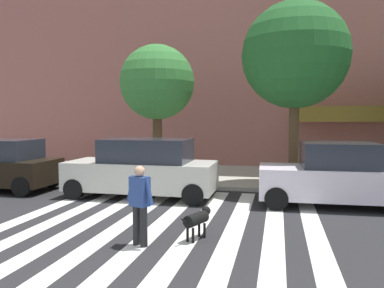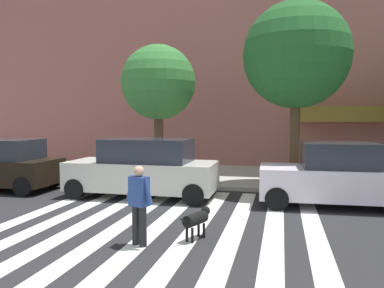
{
  "view_description": "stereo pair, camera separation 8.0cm",
  "coord_description": "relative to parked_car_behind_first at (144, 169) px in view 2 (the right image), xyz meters",
  "views": [
    {
      "loc": [
        1.86,
        -1.35,
        2.62
      ],
      "look_at": [
        -0.26,
        8.01,
        1.94
      ],
      "focal_mm": 35.83,
      "sensor_mm": 36.0,
      "label": 1
    },
    {
      "loc": [
        1.94,
        -1.34,
        2.62
      ],
      "look_at": [
        -0.26,
        8.01,
        1.94
      ],
      "focal_mm": 35.83,
      "sensor_mm": 36.0,
      "label": 2
    }
  ],
  "objects": [
    {
      "name": "street_tree_nearest",
      "position": [
        -0.53,
        3.21,
        3.05
      ],
      "size": [
        3.03,
        3.03,
        5.39
      ],
      "color": "#4C3823",
      "rests_on": "sidewalk_far"
    },
    {
      "name": "street_tree_middle",
      "position": [
        4.84,
        2.41,
        3.84
      ],
      "size": [
        3.77,
        3.77,
        6.53
      ],
      "color": "#4C3823",
      "rests_on": "sidewalk_far"
    },
    {
      "name": "sidewalk_far",
      "position": [
        2.45,
        4.59,
        -0.85
      ],
      "size": [
        80.0,
        6.0,
        0.15
      ],
      "primitive_type": "cube",
      "color": "#ABA89B",
      "rests_on": "ground_plane"
    },
    {
      "name": "parked_car_third_in_line",
      "position": [
        5.91,
        0.0,
        -0.04
      ],
      "size": [
        4.27,
        2.02,
        1.87
      ],
      "color": "silver",
      "rests_on": "ground_plane"
    },
    {
      "name": "crosswalk_stripes",
      "position": [
        1.54,
        -4.4,
        -0.93
      ],
      "size": [
        7.65,
        11.37,
        0.01
      ],
      "color": "silver",
      "rests_on": "ground_plane"
    },
    {
      "name": "pedestrian_dog_walker",
      "position": [
        1.6,
        -4.54,
        -0.0
      ],
      "size": [
        0.68,
        0.37,
        1.64
      ],
      "color": "black",
      "rests_on": "ground_plane"
    },
    {
      "name": "parked_car_behind_first",
      "position": [
        0.0,
        0.0,
        0.0
      ],
      "size": [
        4.83,
        1.96,
        1.91
      ],
      "color": "beige",
      "rests_on": "ground_plane"
    },
    {
      "name": "dog_on_leash",
      "position": [
        2.65,
        -3.87,
        -0.49
      ],
      "size": [
        0.52,
        0.98,
        0.65
      ],
      "color": "black",
      "rests_on": "ground_plane"
    },
    {
      "name": "ground_plane",
      "position": [
        2.45,
        -4.4,
        -0.93
      ],
      "size": [
        160.0,
        160.0,
        0.0
      ],
      "primitive_type": "plane",
      "color": "#232326"
    }
  ]
}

